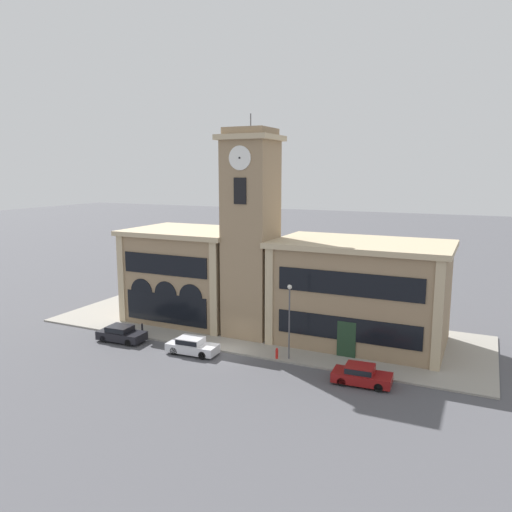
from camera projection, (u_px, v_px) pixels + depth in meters
ground_plane at (224, 353)px, 41.02m from camera, size 300.00×300.00×0.00m
sidewalk_kerb at (259, 329)px, 47.05m from camera, size 40.89×13.52×0.15m
clock_tower at (251, 234)px, 44.00m from camera, size 4.78×4.78×19.58m
town_hall_left_wing at (190, 274)px, 49.99m from camera, size 11.69×9.19×9.09m
town_hall_right_wing at (360, 292)px, 42.83m from camera, size 14.80×9.19×8.89m
parked_car_near at (121, 333)px, 43.68m from camera, size 4.30×2.09×1.38m
parked_car_mid at (192, 345)px, 40.64m from camera, size 4.30×1.95×1.38m
parked_car_far at (361, 375)px, 34.84m from camera, size 4.17×2.03×1.37m
street_lamp at (289, 311)px, 38.63m from camera, size 0.36×0.36×5.99m
bollard at (142, 329)px, 45.03m from camera, size 0.18×0.18×1.06m
fire_hydrant at (277, 353)px, 39.28m from camera, size 0.22×0.22×0.87m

